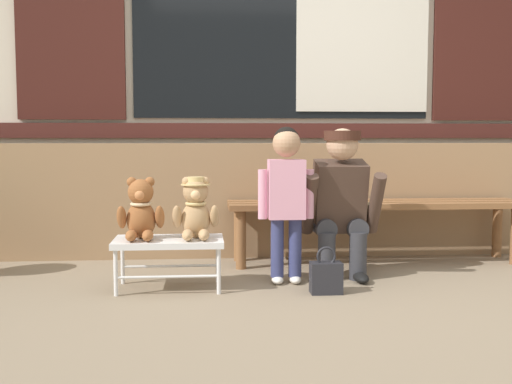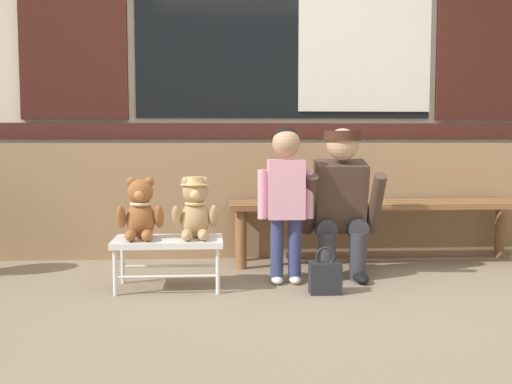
{
  "view_description": "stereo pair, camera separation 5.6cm",
  "coord_description": "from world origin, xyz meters",
  "px_view_note": "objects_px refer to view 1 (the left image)",
  "views": [
    {
      "loc": [
        -0.63,
        -3.3,
        0.89
      ],
      "look_at": [
        -0.31,
        0.64,
        0.55
      ],
      "focal_mm": 44.06,
      "sensor_mm": 36.0,
      "label": 1
    },
    {
      "loc": [
        -0.58,
        -3.3,
        0.89
      ],
      "look_at": [
        -0.31,
        0.64,
        0.55
      ],
      "focal_mm": 44.06,
      "sensor_mm": 36.0,
      "label": 2
    }
  ],
  "objects_px": {
    "wooden_bench_long": "(376,211)",
    "teddy_bear_plain": "(141,211)",
    "small_display_bench": "(169,244)",
    "adult_crouching": "(342,203)",
    "child_standing": "(286,187)",
    "teddy_bear_with_hat": "(196,209)",
    "handbag_on_ground": "(326,277)"
  },
  "relations": [
    {
      "from": "adult_crouching",
      "to": "wooden_bench_long",
      "type": "bearing_deg",
      "value": 52.06
    },
    {
      "from": "teddy_bear_with_hat",
      "to": "handbag_on_ground",
      "type": "bearing_deg",
      "value": -13.98
    },
    {
      "from": "small_display_bench",
      "to": "handbag_on_ground",
      "type": "distance_m",
      "value": 0.94
    },
    {
      "from": "teddy_bear_plain",
      "to": "child_standing",
      "type": "height_order",
      "value": "child_standing"
    },
    {
      "from": "teddy_bear_with_hat",
      "to": "child_standing",
      "type": "height_order",
      "value": "child_standing"
    },
    {
      "from": "wooden_bench_long",
      "to": "adult_crouching",
      "type": "bearing_deg",
      "value": -127.94
    },
    {
      "from": "small_display_bench",
      "to": "child_standing",
      "type": "relative_size",
      "value": 0.67
    },
    {
      "from": "wooden_bench_long",
      "to": "teddy_bear_plain",
      "type": "xyz_separation_m",
      "value": [
        -1.59,
        -0.67,
        0.09
      ]
    },
    {
      "from": "small_display_bench",
      "to": "adult_crouching",
      "type": "bearing_deg",
      "value": 12.09
    },
    {
      "from": "handbag_on_ground",
      "to": "teddy_bear_with_hat",
      "type": "bearing_deg",
      "value": 166.02
    },
    {
      "from": "child_standing",
      "to": "teddy_bear_plain",
      "type": "bearing_deg",
      "value": -174.19
    },
    {
      "from": "adult_crouching",
      "to": "handbag_on_ground",
      "type": "relative_size",
      "value": 3.49
    },
    {
      "from": "teddy_bear_plain",
      "to": "child_standing",
      "type": "xyz_separation_m",
      "value": [
        0.87,
        0.09,
        0.13
      ]
    },
    {
      "from": "adult_crouching",
      "to": "child_standing",
      "type": "bearing_deg",
      "value": -159.18
    },
    {
      "from": "teddy_bear_plain",
      "to": "child_standing",
      "type": "bearing_deg",
      "value": 5.81
    },
    {
      "from": "child_standing",
      "to": "teddy_bear_with_hat",
      "type": "bearing_deg",
      "value": -170.92
    },
    {
      "from": "child_standing",
      "to": "handbag_on_ground",
      "type": "bearing_deg",
      "value": -54.3
    },
    {
      "from": "small_display_bench",
      "to": "adult_crouching",
      "type": "xyz_separation_m",
      "value": [
        1.08,
        0.23,
        0.21
      ]
    },
    {
      "from": "teddy_bear_with_hat",
      "to": "adult_crouching",
      "type": "relative_size",
      "value": 0.38
    },
    {
      "from": "wooden_bench_long",
      "to": "handbag_on_ground",
      "type": "distance_m",
      "value": 1.04
    },
    {
      "from": "teddy_bear_plain",
      "to": "adult_crouching",
      "type": "distance_m",
      "value": 1.26
    },
    {
      "from": "wooden_bench_long",
      "to": "teddy_bear_with_hat",
      "type": "bearing_deg",
      "value": -152.06
    },
    {
      "from": "wooden_bench_long",
      "to": "small_display_bench",
      "type": "relative_size",
      "value": 3.28
    },
    {
      "from": "small_display_bench",
      "to": "teddy_bear_plain",
      "type": "bearing_deg",
      "value": 179.49
    },
    {
      "from": "adult_crouching",
      "to": "handbag_on_ground",
      "type": "distance_m",
      "value": 0.59
    },
    {
      "from": "wooden_bench_long",
      "to": "teddy_bear_with_hat",
      "type": "xyz_separation_m",
      "value": [
        -1.27,
        -0.67,
        0.1
      ]
    },
    {
      "from": "teddy_bear_plain",
      "to": "small_display_bench",
      "type": "bearing_deg",
      "value": -0.51
    },
    {
      "from": "wooden_bench_long",
      "to": "handbag_on_ground",
      "type": "relative_size",
      "value": 7.72
    },
    {
      "from": "wooden_bench_long",
      "to": "child_standing",
      "type": "xyz_separation_m",
      "value": [
        -0.72,
        -0.58,
        0.22
      ]
    },
    {
      "from": "teddy_bear_with_hat",
      "to": "child_standing",
      "type": "relative_size",
      "value": 0.38
    },
    {
      "from": "teddy_bear_plain",
      "to": "teddy_bear_with_hat",
      "type": "distance_m",
      "value": 0.32
    },
    {
      "from": "teddy_bear_with_hat",
      "to": "adult_crouching",
      "type": "height_order",
      "value": "adult_crouching"
    }
  ]
}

